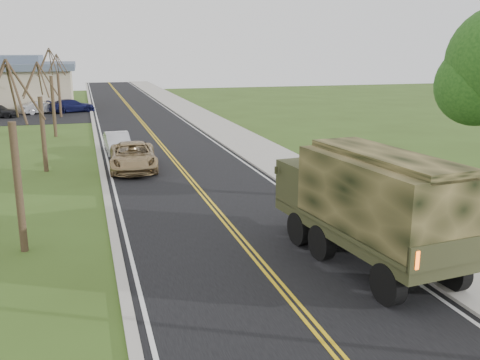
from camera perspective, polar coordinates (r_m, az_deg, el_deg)
name	(u,v)px	position (r m, az deg, el deg)	size (l,w,h in m)	color
road	(142,123)	(48.20, -10.39, 6.05)	(8.00, 120.00, 0.01)	black
curb_right	(189,120)	(48.79, -5.51, 6.37)	(0.30, 120.00, 0.12)	#9E998E
sidewalk_right	(207,120)	(49.14, -3.50, 6.45)	(3.20, 120.00, 0.10)	#9E998E
curb_left	(94,124)	(47.96, -15.35, 5.80)	(0.30, 120.00, 0.10)	#9E998E
bare_tree_a	(17,172)	(18.06, -22.72, 0.80)	(1.93, 2.26, 6.08)	#38281C
bare_tree_b	(42,125)	(29.87, -20.33, 5.51)	(1.83, 2.14, 5.73)	#38281C
bare_tree_c	(53,99)	(41.74, -19.34, 8.15)	(2.04, 2.39, 6.42)	#38281C
bare_tree_d	(59,90)	(53.71, -18.74, 9.06)	(1.88, 2.20, 5.91)	#38281C
military_truck	(369,199)	(16.23, 13.62, -2.02)	(3.25, 7.36, 3.56)	black
suv_champagne	(133,156)	(29.27, -11.34, 2.47)	(2.42, 5.25, 1.46)	#9F8559
sedan_silver	(118,143)	(34.04, -12.93, 3.85)	(1.40, 4.01, 1.32)	#BCBCC1
lot_car_silver	(41,107)	(57.49, -20.46, 7.26)	(1.32, 3.79, 1.25)	#B7B7BC
lot_car_navy	(72,106)	(57.69, -17.50, 7.56)	(1.88, 4.63, 1.34)	#10133D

